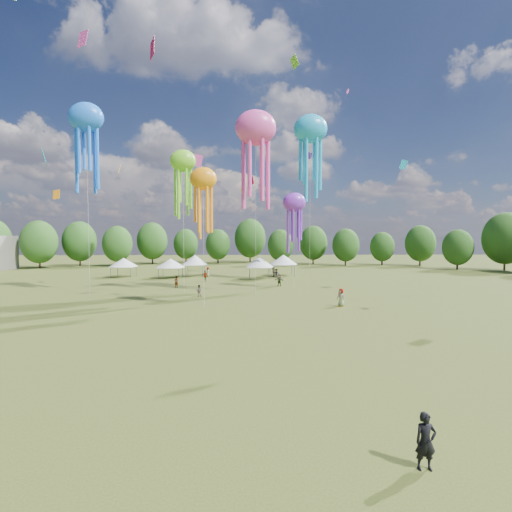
{
  "coord_description": "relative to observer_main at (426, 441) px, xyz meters",
  "views": [
    {
      "loc": [
        3.1,
        -11.92,
        7.29
      ],
      "look_at": [
        3.97,
        15.0,
        6.0
      ],
      "focal_mm": 25.33,
      "sensor_mm": 36.0,
      "label": 1
    }
  ],
  "objects": [
    {
      "name": "ground",
      "position": [
        -8.8,
        1.03,
        -0.91
      ],
      "size": [
        300.0,
        300.0,
        0.0
      ],
      "primitive_type": "plane",
      "color": "#384416",
      "rests_on": "ground"
    },
    {
      "name": "observer_main",
      "position": [
        0.0,
        0.0,
        0.0
      ],
      "size": [
        0.67,
        0.45,
        1.82
      ],
      "primitive_type": "imported",
      "rotation": [
        0.0,
        0.0,
        -0.02
      ],
      "color": "black",
      "rests_on": "ground"
    },
    {
      "name": "spectator_near",
      "position": [
        -11.41,
        34.27,
        -0.15
      ],
      "size": [
        0.77,
        0.61,
        1.52
      ],
      "primitive_type": "imported",
      "rotation": [
        0.0,
        0.0,
        3.19
      ],
      "color": "gray",
      "rests_on": "ground"
    },
    {
      "name": "spectators_far",
      "position": [
        -3.58,
        48.16,
        0.0
      ],
      "size": [
        21.41,
        32.05,
        1.92
      ],
      "color": "gray",
      "rests_on": "ground"
    },
    {
      "name": "festival_tents",
      "position": [
        -12.09,
        57.35,
        2.12
      ],
      "size": [
        35.88,
        10.82,
        4.19
      ],
      "color": "#47474C",
      "rests_on": "ground"
    },
    {
      "name": "show_kites",
      "position": [
        -5.65,
        40.48,
        18.33
      ],
      "size": [
        36.13,
        24.08,
        27.55
      ],
      "color": "#7AE125",
      "rests_on": "ground"
    },
    {
      "name": "small_kites",
      "position": [
        -9.14,
        42.66,
        28.59
      ],
      "size": [
        70.14,
        64.79,
        45.21
      ],
      "color": "#7AE125",
      "rests_on": "ground"
    },
    {
      "name": "treeline",
      "position": [
        -12.67,
        63.54,
        5.64
      ],
      "size": [
        201.57,
        95.24,
        13.43
      ],
      "color": "#38281C",
      "rests_on": "ground"
    }
  ]
}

